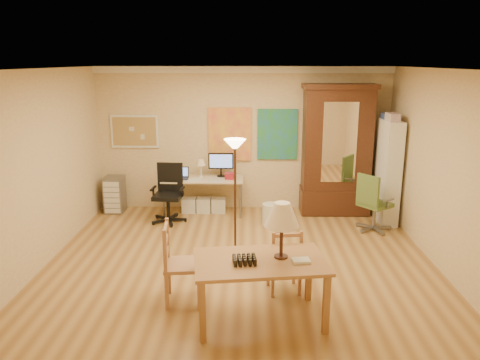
{
  "coord_description": "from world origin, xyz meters",
  "views": [
    {
      "loc": [
        0.12,
        -6.28,
        2.81
      ],
      "look_at": [
        -0.01,
        0.3,
        1.12
      ],
      "focal_mm": 35.0,
      "sensor_mm": 36.0,
      "label": 1
    }
  ],
  "objects_px": {
    "computer_desk": "(205,192)",
    "armoire": "(336,158)",
    "office_chair_black": "(169,206)",
    "bookshelf": "(388,172)",
    "dining_table": "(268,247)",
    "office_chair_green": "(373,216)"
  },
  "relations": [
    {
      "from": "computer_desk",
      "to": "armoire",
      "type": "relative_size",
      "value": 0.62
    },
    {
      "from": "office_chair_black",
      "to": "bookshelf",
      "type": "xyz_separation_m",
      "value": [
        3.86,
        0.08,
        0.63
      ]
    },
    {
      "from": "dining_table",
      "to": "bookshelf",
      "type": "xyz_separation_m",
      "value": [
        2.22,
        3.29,
        0.06
      ]
    },
    {
      "from": "office_chair_black",
      "to": "office_chair_green",
      "type": "bearing_deg",
      "value": -6.46
    },
    {
      "from": "office_chair_green",
      "to": "armoire",
      "type": "xyz_separation_m",
      "value": [
        -0.48,
        0.99,
        0.78
      ]
    },
    {
      "from": "computer_desk",
      "to": "armoire",
      "type": "distance_m",
      "value": 2.52
    },
    {
      "from": "office_chair_black",
      "to": "armoire",
      "type": "bearing_deg",
      "value": 11.04
    },
    {
      "from": "computer_desk",
      "to": "office_chair_green",
      "type": "height_order",
      "value": "computer_desk"
    },
    {
      "from": "dining_table",
      "to": "office_chair_green",
      "type": "height_order",
      "value": "dining_table"
    },
    {
      "from": "office_chair_green",
      "to": "dining_table",
      "type": "bearing_deg",
      "value": -123.78
    },
    {
      "from": "armoire",
      "to": "bookshelf",
      "type": "relative_size",
      "value": 1.32
    },
    {
      "from": "armoire",
      "to": "dining_table",
      "type": "bearing_deg",
      "value": -110.18
    },
    {
      "from": "computer_desk",
      "to": "armoire",
      "type": "xyz_separation_m",
      "value": [
        2.43,
        0.08,
        0.63
      ]
    },
    {
      "from": "dining_table",
      "to": "office_chair_black",
      "type": "height_order",
      "value": "dining_table"
    },
    {
      "from": "office_chair_green",
      "to": "bookshelf",
      "type": "height_order",
      "value": "bookshelf"
    },
    {
      "from": "computer_desk",
      "to": "bookshelf",
      "type": "distance_m",
      "value": 3.32
    },
    {
      "from": "office_chair_black",
      "to": "office_chair_green",
      "type": "height_order",
      "value": "office_chair_black"
    },
    {
      "from": "office_chair_green",
      "to": "bookshelf",
      "type": "xyz_separation_m",
      "value": [
        0.34,
        0.47,
        0.64
      ]
    },
    {
      "from": "computer_desk",
      "to": "office_chair_green",
      "type": "bearing_deg",
      "value": -17.26
    },
    {
      "from": "dining_table",
      "to": "office_chair_green",
      "type": "distance_m",
      "value": 3.44
    },
    {
      "from": "armoire",
      "to": "office_chair_black",
      "type": "bearing_deg",
      "value": -168.96
    },
    {
      "from": "armoire",
      "to": "bookshelf",
      "type": "bearing_deg",
      "value": -32.18
    }
  ]
}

